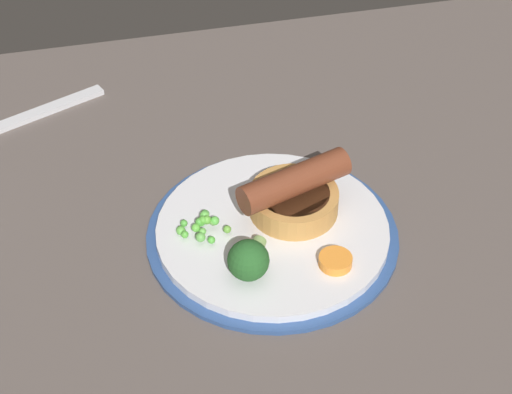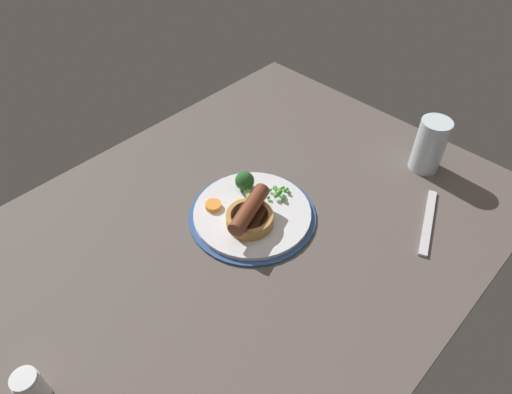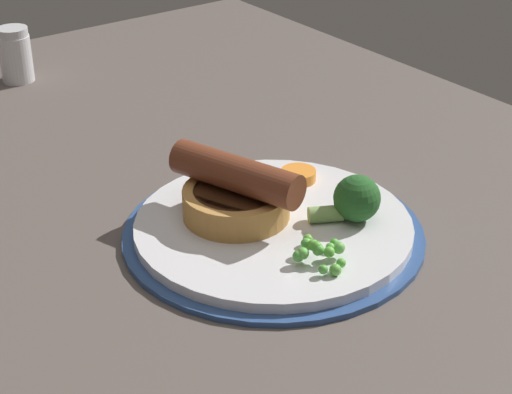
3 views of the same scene
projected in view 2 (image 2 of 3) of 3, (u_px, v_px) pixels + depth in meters
dining_table at (236, 239)px, 88.53cm from camera, size 110.00×80.00×3.00cm
dinner_plate at (252, 214)px, 90.49cm from camera, size 25.33×25.33×1.40cm
sausage_pudding at (250, 216)px, 86.08cm from camera, size 12.16×9.04×5.48cm
pea_pile at (279, 192)px, 92.31cm from camera, size 5.33×4.44×1.83cm
broccoli_floret_near at (245, 182)px, 93.24cm from camera, size 4.51×5.86×3.96cm
carrot_slice_0 at (213, 205)px, 90.36cm from camera, size 3.50×3.50×0.98cm
fork at (428, 222)px, 89.40cm from camera, size 17.22×8.43×0.60cm
drinking_glass at (430, 145)px, 97.32cm from camera, size 6.46×6.46×12.14cm
salt_shaker at (31, 388)px, 63.25cm from camera, size 3.83×3.83×6.57cm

